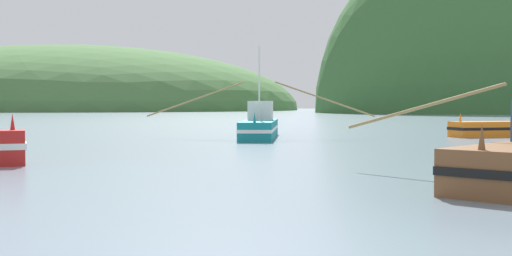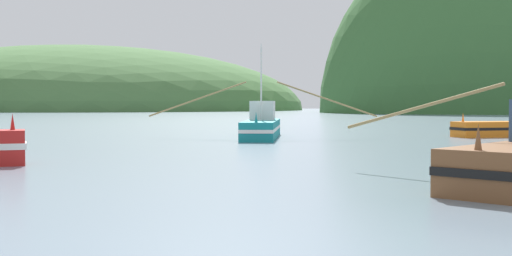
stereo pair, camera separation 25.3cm
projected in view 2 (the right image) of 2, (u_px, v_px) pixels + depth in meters
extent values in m
ellipsoid|color=#47703D|center=(78.00, 110.00, 242.65)|extent=(166.25, 133.00, 46.90)
ellipsoid|color=#386633|center=(477.00, 113.00, 175.33)|extent=(84.10, 67.28, 97.46)
cone|color=brown|center=(478.00, 137.00, 17.27)|extent=(0.28, 0.28, 0.70)
cylinder|color=#997F4C|center=(419.00, 107.00, 23.40)|extent=(4.52, 4.33, 1.69)
cube|color=#147F84|center=(262.00, 129.00, 48.01)|extent=(3.29, 11.44, 1.29)
cube|color=white|center=(262.00, 128.00, 48.01)|extent=(3.32, 11.55, 0.23)
cone|color=#147F84|center=(256.00, 117.00, 42.80)|extent=(0.22, 0.22, 0.70)
cube|color=silver|center=(263.00, 110.00, 49.12)|extent=(1.99, 2.66, 1.43)
cylinder|color=silver|center=(261.00, 84.00, 47.50)|extent=(0.12, 0.12, 5.32)
cube|color=white|center=(261.00, 45.00, 47.39)|extent=(0.06, 0.36, 0.20)
cylinder|color=#997F4C|center=(327.00, 99.00, 47.56)|extent=(7.25, 0.79, 2.62)
cylinder|color=#997F4C|center=(197.00, 99.00, 48.29)|extent=(7.25, 0.79, 2.62)
cone|color=orange|center=(463.00, 117.00, 48.87)|extent=(0.24, 0.24, 0.70)
cone|color=red|center=(13.00, 121.00, 27.23)|extent=(0.25, 0.25, 0.70)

